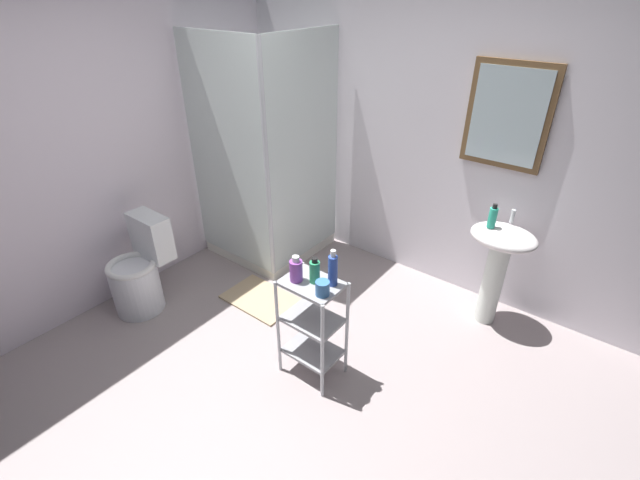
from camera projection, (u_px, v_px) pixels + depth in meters
name	position (u px, v px, depth m)	size (l,w,h in m)	color
ground_plane	(282.00, 394.00, 2.84)	(4.20, 4.20, 0.02)	gray
wall_back	(433.00, 135.00, 3.45)	(4.20, 0.14, 2.50)	white
wall_left	(84.00, 149.00, 3.17)	(0.10, 4.20, 2.50)	white
shower_stall	(270.00, 210.00, 4.07)	(0.92, 0.92, 2.00)	white
pedestal_sink	(499.00, 257.00, 3.17)	(0.46, 0.37, 0.81)	white
sink_faucet	(513.00, 216.00, 3.11)	(0.03, 0.03, 0.10)	silver
toilet	(140.00, 273.00, 3.45)	(0.37, 0.49, 0.76)	white
storage_cart	(312.00, 321.00, 2.78)	(0.38, 0.28, 0.74)	silver
hand_soap_bottle	(493.00, 217.00, 3.04)	(0.06, 0.06, 0.18)	#2DBC99
shampoo_bottle_blue	(333.00, 270.00, 2.56)	(0.06, 0.06, 0.24)	#2C4CAE
conditioner_bottle_purple	(296.00, 270.00, 2.61)	(0.08, 0.08, 0.17)	purple
body_wash_bottle_green	(315.00, 271.00, 2.60)	(0.06, 0.06, 0.17)	#2A945F
rinse_cup	(322.00, 288.00, 2.50)	(0.08, 0.08, 0.09)	#3870B2
bath_mat	(261.00, 299.00, 3.66)	(0.60, 0.40, 0.02)	tan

